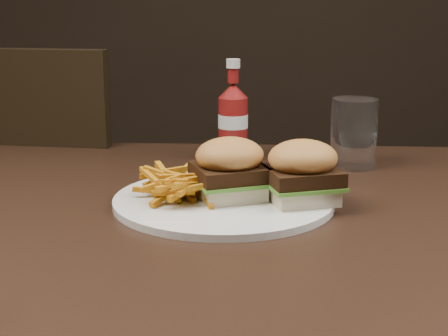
# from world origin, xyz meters

# --- Properties ---
(dining_table) EXTENTS (1.20, 0.80, 0.04)m
(dining_table) POSITION_xyz_m (0.00, 0.00, 0.73)
(dining_table) COLOR black
(dining_table) RESTS_ON ground
(chair_far) EXTENTS (0.51, 0.51, 0.04)m
(chair_far) POSITION_xyz_m (-0.45, 0.59, 0.43)
(chair_far) COLOR black
(chair_far) RESTS_ON ground
(plate) EXTENTS (0.31, 0.31, 0.01)m
(plate) POSITION_xyz_m (-0.00, 0.00, 0.76)
(plate) COLOR white
(plate) RESTS_ON dining_table
(sandwich_half_a) EXTENTS (0.11, 0.11, 0.02)m
(sandwich_half_a) POSITION_xyz_m (0.00, 0.00, 0.77)
(sandwich_half_a) COLOR beige
(sandwich_half_a) RESTS_ON plate
(sandwich_half_b) EXTENTS (0.11, 0.10, 0.02)m
(sandwich_half_b) POSITION_xyz_m (0.10, -0.01, 0.77)
(sandwich_half_b) COLOR beige
(sandwich_half_b) RESTS_ON plate
(fries_pile) EXTENTS (0.12, 0.12, 0.04)m
(fries_pile) POSITION_xyz_m (-0.06, -0.00, 0.78)
(fries_pile) COLOR #C6700A
(fries_pile) RESTS_ON plate
(ketchup_bottle) EXTENTS (0.05, 0.05, 0.10)m
(ketchup_bottle) POSITION_xyz_m (-0.00, 0.27, 0.81)
(ketchup_bottle) COLOR maroon
(ketchup_bottle) RESTS_ON dining_table
(tumbler) EXTENTS (0.08, 0.08, 0.12)m
(tumbler) POSITION_xyz_m (0.20, 0.23, 0.81)
(tumbler) COLOR white
(tumbler) RESTS_ON dining_table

